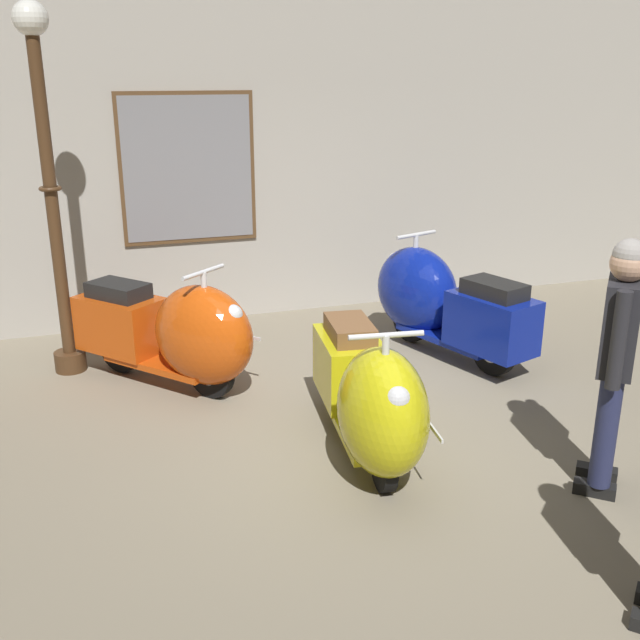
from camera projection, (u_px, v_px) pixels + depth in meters
name	position (u px, v px, depth m)	size (l,w,h in m)	color
ground_plane	(376.00, 441.00, 5.45)	(60.00, 60.00, 0.00)	gray
showroom_back_wall	(261.00, 148.00, 7.83)	(18.00, 0.24, 3.65)	#ADA89E
scooter_0	(177.00, 333.00, 6.20)	(1.55, 1.70, 1.10)	black
scooter_1	(371.00, 398.00, 4.99)	(0.73, 1.81, 1.08)	black
scooter_2	(438.00, 301.00, 7.04)	(1.06, 1.90, 1.12)	black
lamppost	(50.00, 182.00, 6.19)	(0.28, 0.28, 3.14)	#472D19
visitor_1	(617.00, 350.00, 4.54)	(0.42, 0.45, 1.67)	black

